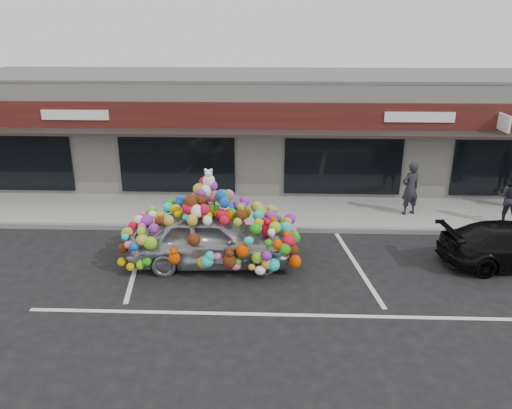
{
  "coord_description": "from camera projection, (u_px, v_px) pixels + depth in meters",
  "views": [
    {
      "loc": [
        0.53,
        -11.99,
        6.12
      ],
      "look_at": [
        0.02,
        1.4,
        1.29
      ],
      "focal_mm": 35.0,
      "sensor_mm": 36.0,
      "label": 1
    }
  ],
  "objects": [
    {
      "name": "toy_car",
      "position": [
        211.0,
        232.0,
        13.33
      ],
      "size": [
        3.13,
        4.71,
        2.69
      ],
      "rotation": [
        0.0,
        0.0,
        1.62
      ],
      "color": "gray",
      "rests_on": "ground"
    },
    {
      "name": "ground",
      "position": [
        253.0,
        267.0,
        13.37
      ],
      "size": [
        90.0,
        90.0,
        0.0
      ],
      "primitive_type": "plane",
      "color": "black",
      "rests_on": "ground"
    },
    {
      "name": "parking_stripe_mid",
      "position": [
        357.0,
        266.0,
        13.46
      ],
      "size": [
        0.73,
        4.37,
        0.01
      ],
      "primitive_type": "cube",
      "rotation": [
        0.0,
        0.0,
        0.14
      ],
      "color": "silver",
      "rests_on": "ground"
    },
    {
      "name": "lane_line",
      "position": [
        338.0,
        316.0,
        11.13
      ],
      "size": [
        14.0,
        0.12,
        0.01
      ],
      "primitive_type": "cube",
      "color": "silver",
      "rests_on": "ground"
    },
    {
      "name": "pedestrian_b",
      "position": [
        511.0,
        198.0,
        15.69
      ],
      "size": [
        1.05,
        1.02,
        1.71
      ],
      "primitive_type": "imported",
      "rotation": [
        0.0,
        0.0,
        2.49
      ],
      "color": "black",
      "rests_on": "sidewalk"
    },
    {
      "name": "kerb",
      "position": [
        257.0,
        229.0,
        15.69
      ],
      "size": [
        26.0,
        0.18,
        0.16
      ],
      "primitive_type": "cube",
      "color": "slate",
      "rests_on": "ground"
    },
    {
      "name": "shop_building",
      "position": [
        262.0,
        127.0,
        20.57
      ],
      "size": [
        24.0,
        7.2,
        4.31
      ],
      "color": "silver",
      "rests_on": "ground"
    },
    {
      "name": "parking_stripe_left",
      "position": [
        137.0,
        262.0,
        13.67
      ],
      "size": [
        0.73,
        4.37,
        0.01
      ],
      "primitive_type": "cube",
      "rotation": [
        0.0,
        0.0,
        0.14
      ],
      "color": "silver",
      "rests_on": "ground"
    },
    {
      "name": "pedestrian_a",
      "position": [
        410.0,
        188.0,
        16.45
      ],
      "size": [
        0.77,
        0.65,
        1.79
      ],
      "primitive_type": "imported",
      "rotation": [
        0.0,
        0.0,
        3.54
      ],
      "color": "black",
      "rests_on": "sidewalk"
    },
    {
      "name": "sidewalk",
      "position": [
        258.0,
        212.0,
        17.1
      ],
      "size": [
        26.0,
        3.0,
        0.15
      ],
      "primitive_type": "cube",
      "color": "gray",
      "rests_on": "ground"
    }
  ]
}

